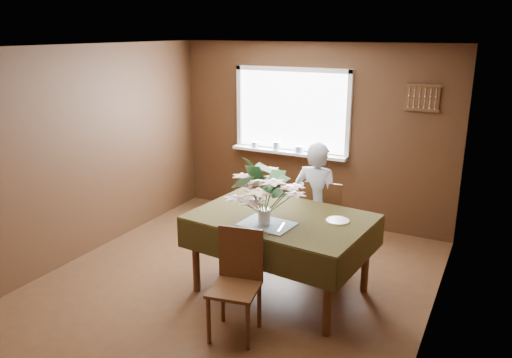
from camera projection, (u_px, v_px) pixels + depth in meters
The scene contains 15 objects.
floor at pixel (233, 284), 5.41m from camera, with size 4.50×4.50×0.00m, color #472B18.
ceiling at pixel (229, 47), 4.69m from camera, with size 4.50×4.50×0.00m, color white.
wall_back at pixel (311, 134), 6.97m from camera, with size 4.00×4.00×0.00m, color brown.
wall_front at pixel (53, 263), 3.13m from camera, with size 4.00×4.00×0.00m, color brown.
wall_left at pixel (85, 153), 5.93m from camera, with size 4.50×4.50×0.00m, color brown.
wall_right at pixel (438, 204), 4.18m from camera, with size 4.50×4.50×0.00m, color brown.
window_assembly at pixel (291, 125), 7.02m from camera, with size 1.72×0.20×1.22m.
spoon_rack at pixel (422, 98), 6.13m from camera, with size 0.44×0.05×0.33m.
dining_table at pixel (281, 225), 5.07m from camera, with size 1.86×1.36×0.86m.
chair_far at pixel (323, 218), 5.81m from camera, with size 0.50×0.50×1.01m.
chair_near at pixel (237, 278), 4.45m from camera, with size 0.49×0.49×0.97m.
seated_woman at pixel (316, 204), 5.72m from camera, with size 0.53×0.35×1.46m, color white.
flower_bouquet at pixel (264, 190), 4.72m from camera, with size 0.62×0.62×0.53m.
side_plate at pixel (338, 221), 4.89m from camera, with size 0.23×0.23×0.01m, color white.
table_knife at pixel (281, 227), 4.73m from camera, with size 0.02×0.22×0.00m, color silver.
Camera 1 is at (2.44, -4.20, 2.66)m, focal length 35.00 mm.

